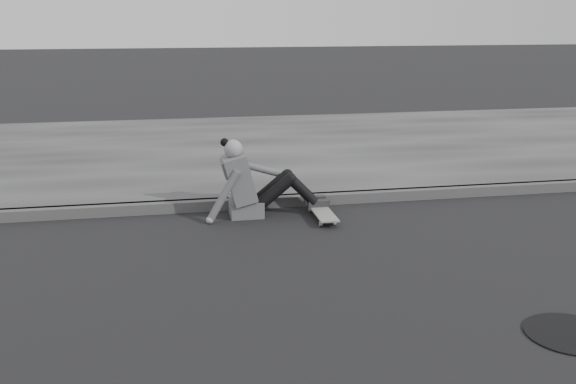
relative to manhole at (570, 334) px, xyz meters
name	(u,v)px	position (x,y,z in m)	size (l,w,h in m)	color
ground	(239,307)	(-2.22, 0.86, -0.01)	(80.00, 80.00, 0.00)	black
curb	(213,205)	(-2.22, 3.44, 0.05)	(24.00, 0.16, 0.12)	#444444
sidewalk	(199,151)	(-2.22, 6.46, 0.05)	(24.00, 6.00, 0.12)	#3B3B3B
manhole	(570,334)	(0.00, 0.00, 0.00)	(0.63, 0.63, 0.01)	black
skateboard	(322,212)	(-1.08, 2.90, 0.07)	(0.20, 0.78, 0.09)	gray
seated_woman	(252,184)	(-1.81, 3.15, 0.35)	(1.38, 0.46, 0.88)	#545457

